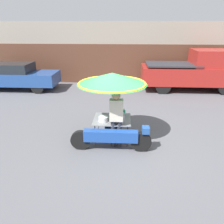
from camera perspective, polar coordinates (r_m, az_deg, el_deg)
ground_plane at (r=6.66m, az=2.29°, el=-8.65°), size 36.00×36.00×0.00m
shopfront_building at (r=14.44m, az=3.18°, el=15.42°), size 28.00×2.06×3.58m
vendor_motorcycle_cart at (r=6.30m, az=0.06°, el=6.05°), size 2.32×2.02×2.11m
vendor_person at (r=6.19m, az=1.14°, el=-1.23°), size 0.38×0.23×1.69m
parked_car at (r=13.29m, az=-23.78°, el=8.63°), size 4.44×1.66×1.46m
pickup_truck at (r=12.81m, az=20.73°, el=9.90°), size 5.34×1.89×2.18m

